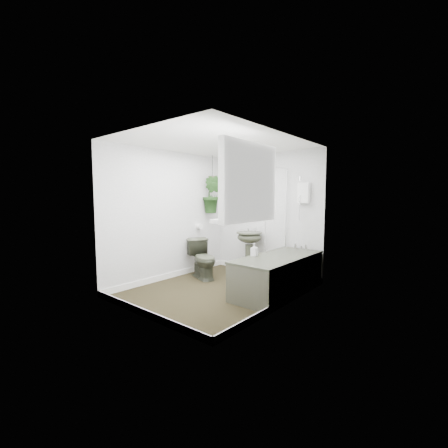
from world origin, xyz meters
The scene contains 22 objects.
floor centered at (0.00, 0.00, -0.01)m, with size 2.30×2.80×0.02m, color black.
ceiling centered at (0.00, 0.00, 2.31)m, with size 2.30×2.80×0.02m, color white.
wall_back centered at (0.00, 1.41, 1.15)m, with size 2.30×0.02×2.30m, color silver.
wall_front centered at (0.00, -1.41, 1.15)m, with size 2.30×0.02×2.30m, color silver.
wall_left centered at (-1.16, 0.00, 1.15)m, with size 0.02×2.80×2.30m, color silver.
wall_right centered at (1.16, 0.00, 1.15)m, with size 0.02×2.80×2.30m, color silver.
skirting centered at (0.00, 0.00, 0.05)m, with size 2.30×2.80×0.10m, color white.
bathtub centered at (0.80, 0.50, 0.29)m, with size 0.72×1.72×0.58m, color #393D2E, non-canonical shape.
bath_screen centered at (0.47, 0.99, 1.28)m, with size 0.04×0.72×1.40m, color silver, non-canonical shape.
shower_box centered at (0.80, 1.34, 1.55)m, with size 0.20×0.10×0.35m, color white.
oval_mirror centered at (-0.18, 1.37, 1.50)m, with size 0.46×0.03×0.62m, color beige.
wall_sconce centered at (-0.58, 1.36, 1.40)m, with size 0.04×0.04×0.22m, color black.
toilet_roll_holder centered at (-1.10, 0.70, 0.90)m, with size 0.11×0.11×0.11m, color white.
window_recess centered at (1.09, -0.70, 1.65)m, with size 0.08×1.00×0.90m, color white.
window_sill centered at (1.02, -0.70, 1.23)m, with size 0.18×1.00×0.04m, color white.
window_blinds centered at (1.04, -0.70, 1.65)m, with size 0.01×0.86×0.76m, color white.
toilet centered at (-0.68, 0.37, 0.36)m, with size 0.40×0.70×0.71m, color #393D2E.
pedestal_sink centered at (-0.18, 1.12, 0.41)m, with size 0.48×0.41×0.82m, color #393D2E, non-canonical shape.
sill_plant centered at (0.98, -0.40, 1.36)m, with size 0.20×0.18×0.23m, color black.
hanging_plant centered at (-0.97, 0.95, 1.52)m, with size 0.41×0.33×0.74m, color black.
soap_bottle centered at (0.51, 0.27, 0.68)m, with size 0.09×0.09×0.19m, color black.
hanging_pot centered at (-0.97, 0.95, 1.83)m, with size 0.16×0.16×0.12m, color #473F32.
Camera 1 is at (3.06, -3.51, 1.49)m, focal length 24.00 mm.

